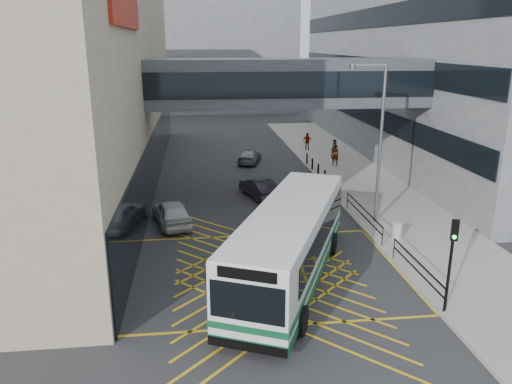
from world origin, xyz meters
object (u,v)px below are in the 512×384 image
object	(u,v)px
pedestrian_b	(335,148)
litter_bin	(397,230)
pedestrian_a	(335,155)
car_silver	(250,156)
pedestrian_c	(307,141)
street_lamp	(377,135)
car_white	(172,212)
bus	(290,241)
car_dark	(259,188)
traffic_light	(452,252)

from	to	relation	value
pedestrian_b	litter_bin	bearing A→B (deg)	-138.30
litter_bin	pedestrian_a	xyz separation A→B (m)	(1.18, 16.35, 0.42)
car_silver	pedestrian_c	bearing A→B (deg)	-129.62
pedestrian_a	street_lamp	bearing A→B (deg)	86.94
car_white	litter_bin	world-z (taller)	car_white
litter_bin	pedestrian_b	world-z (taller)	pedestrian_b
bus	litter_bin	size ratio (longest dim) A/B	13.42
street_lamp	pedestrian_a	size ratio (longest dim) A/B	5.04
street_lamp	car_dark	bearing A→B (deg)	144.91
bus	pedestrian_c	bearing A→B (deg)	99.66
car_dark	litter_bin	world-z (taller)	car_dark
bus	pedestrian_a	bearing A→B (deg)	93.07
pedestrian_b	car_silver	bearing A→B (deg)	143.06
street_lamp	pedestrian_c	size ratio (longest dim) A/B	5.47
bus	litter_bin	world-z (taller)	bus
traffic_light	pedestrian_b	world-z (taller)	traffic_light
car_dark	street_lamp	distance (m)	9.39
car_silver	pedestrian_a	world-z (taller)	pedestrian_a
car_silver	traffic_light	world-z (taller)	traffic_light
car_white	litter_bin	bearing A→B (deg)	147.42
litter_bin	street_lamp	bearing A→B (deg)	98.33
bus	traffic_light	world-z (taller)	traffic_light
car_white	traffic_light	bearing A→B (deg)	119.52
pedestrian_a	car_silver	bearing A→B (deg)	-15.29
traffic_light	pedestrian_b	size ratio (longest dim) A/B	2.40
car_dark	litter_bin	xyz separation A→B (m)	(6.17, -8.64, -0.05)
pedestrian_a	pedestrian_b	xyz separation A→B (m)	(0.84, 3.10, -0.09)
pedestrian_a	litter_bin	bearing A→B (deg)	89.43
bus	pedestrian_b	bearing A→B (deg)	93.78
street_lamp	litter_bin	size ratio (longest dim) A/B	9.71
car_silver	street_lamp	distance (m)	17.43
traffic_light	pedestrian_c	distance (m)	30.24
street_lamp	litter_bin	distance (m)	5.31
traffic_light	pedestrian_b	bearing A→B (deg)	105.65
car_dark	traffic_light	xyz separation A→B (m)	(5.13, -15.95, 1.94)
car_silver	traffic_light	xyz separation A→B (m)	(4.69, -26.02, 1.97)
car_dark	pedestrian_a	bearing A→B (deg)	-150.26
pedestrian_b	car_white	bearing A→B (deg)	-173.96
car_white	street_lamp	bearing A→B (deg)	159.92
traffic_light	pedestrian_a	distance (m)	23.82
car_dark	traffic_light	distance (m)	16.87
car_dark	litter_bin	bearing A→B (deg)	108.92
pedestrian_a	car_dark	bearing A→B (deg)	49.93
litter_bin	bus	bearing A→B (deg)	-149.86
litter_bin	car_silver	bearing A→B (deg)	107.03
pedestrian_c	street_lamp	bearing A→B (deg)	105.28
pedestrian_c	pedestrian_a	bearing A→B (deg)	115.14
bus	car_silver	distance (m)	22.43
traffic_light	car_silver	bearing A→B (deg)	122.39
traffic_light	pedestrian_c	xyz separation A→B (m)	(1.31, 30.17, -1.63)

